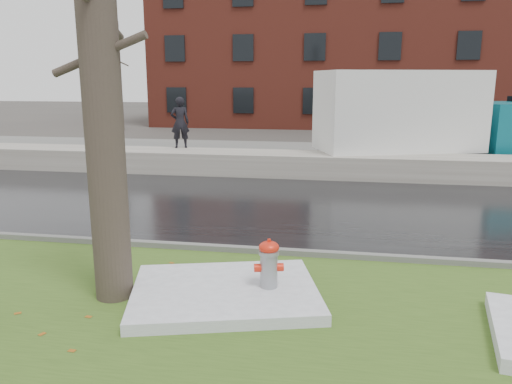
% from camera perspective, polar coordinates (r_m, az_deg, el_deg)
% --- Properties ---
extents(ground, '(120.00, 120.00, 0.00)m').
position_cam_1_polar(ground, '(8.17, -2.33, -9.47)').
color(ground, '#47423D').
rests_on(ground, ground).
extents(verge, '(60.00, 4.50, 0.04)m').
position_cam_1_polar(verge, '(7.05, -4.51, -13.08)').
color(verge, '#344E1A').
rests_on(verge, ground).
extents(road, '(60.00, 7.00, 0.03)m').
position_cam_1_polar(road, '(12.39, 2.02, -1.63)').
color(road, black).
rests_on(road, ground).
extents(parking_lot, '(60.00, 9.00, 0.03)m').
position_cam_1_polar(parking_lot, '(20.69, 5.23, 4.14)').
color(parking_lot, slate).
rests_on(parking_lot, ground).
extents(curb, '(60.00, 0.15, 0.14)m').
position_cam_1_polar(curb, '(9.07, -1.01, -6.71)').
color(curb, slate).
rests_on(curb, ground).
extents(snowbank, '(60.00, 1.60, 0.75)m').
position_cam_1_polar(snowbank, '(16.40, 4.03, 3.18)').
color(snowbank, '#A7A399').
rests_on(snowbank, ground).
extents(brick_building, '(26.00, 12.00, 10.00)m').
position_cam_1_polar(brick_building, '(37.45, 10.76, 15.44)').
color(brick_building, maroon).
rests_on(brick_building, ground).
extents(bg_tree_left, '(1.40, 1.62, 6.50)m').
position_cam_1_polar(bg_tree_left, '(32.39, -15.45, 12.72)').
color(bg_tree_left, brown).
rests_on(bg_tree_left, ground).
extents(bg_tree_center, '(1.40, 1.62, 6.50)m').
position_cam_1_polar(bg_tree_center, '(34.25, -3.13, 13.12)').
color(bg_tree_center, brown).
rests_on(bg_tree_center, ground).
extents(fire_hydrant, '(0.43, 0.40, 0.87)m').
position_cam_1_polar(fire_hydrant, '(7.13, 1.47, -8.49)').
color(fire_hydrant, gray).
rests_on(fire_hydrant, verge).
extents(tree, '(1.36, 1.62, 6.54)m').
position_cam_1_polar(tree, '(7.00, -17.46, 14.20)').
color(tree, brown).
rests_on(tree, verge).
extents(box_truck, '(10.12, 5.06, 3.39)m').
position_cam_1_polar(box_truck, '(18.19, 19.02, 7.96)').
color(box_truck, black).
rests_on(box_truck, ground).
extents(worker, '(0.76, 0.64, 1.76)m').
position_cam_1_polar(worker, '(17.66, -8.68, 7.86)').
color(worker, black).
rests_on(worker, snowbank).
extents(snow_patch_near, '(3.04, 2.62, 0.16)m').
position_cam_1_polar(snow_patch_near, '(7.26, -3.56, -11.41)').
color(snow_patch_near, silver).
rests_on(snow_patch_near, verge).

